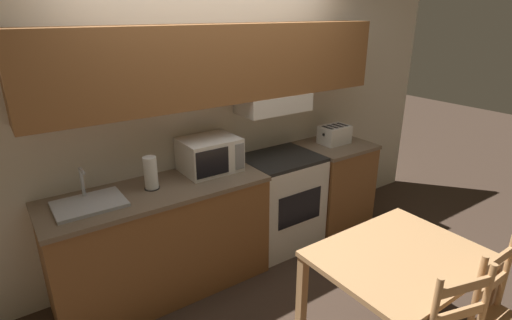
% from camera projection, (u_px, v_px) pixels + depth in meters
% --- Properties ---
extents(ground_plane, '(16.00, 16.00, 0.00)m').
position_uv_depth(ground_plane, '(220.00, 245.00, 3.96)').
color(ground_plane, '#3D2D23').
extents(wall_back, '(5.48, 0.38, 2.55)m').
position_uv_depth(wall_back, '(220.00, 95.00, 3.39)').
color(wall_back, silver).
rests_on(wall_back, ground_plane).
extents(lower_counter_main, '(1.71, 0.63, 0.91)m').
position_uv_depth(lower_counter_main, '(162.00, 240.00, 3.20)').
color(lower_counter_main, brown).
rests_on(lower_counter_main, ground_plane).
extents(lower_counter_right_stub, '(0.68, 0.63, 0.91)m').
position_uv_depth(lower_counter_right_stub, '(332.00, 185.00, 4.21)').
color(lower_counter_right_stub, brown).
rests_on(lower_counter_right_stub, ground_plane).
extents(stove_range, '(0.70, 0.59, 0.91)m').
position_uv_depth(stove_range, '(280.00, 201.00, 3.85)').
color(stove_range, white).
rests_on(stove_range, ground_plane).
extents(microwave, '(0.47, 0.38, 0.28)m').
position_uv_depth(microwave, '(209.00, 154.00, 3.34)').
color(microwave, white).
rests_on(microwave, lower_counter_main).
extents(toaster, '(0.31, 0.21, 0.18)m').
position_uv_depth(toaster, '(334.00, 135.00, 4.04)').
color(toaster, white).
rests_on(toaster, lower_counter_right_stub).
extents(sink_basin, '(0.47, 0.35, 0.25)m').
position_uv_depth(sink_basin, '(89.00, 203.00, 2.77)').
color(sink_basin, '#B7BABF').
rests_on(sink_basin, lower_counter_main).
extents(paper_towel_roll, '(0.12, 0.12, 0.25)m').
position_uv_depth(paper_towel_roll, '(151.00, 173.00, 3.00)').
color(paper_towel_roll, black).
rests_on(paper_towel_roll, lower_counter_main).
extents(dining_table, '(1.05, 0.83, 0.73)m').
position_uv_depth(dining_table, '(399.00, 268.00, 2.57)').
color(dining_table, tan).
rests_on(dining_table, ground_plane).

